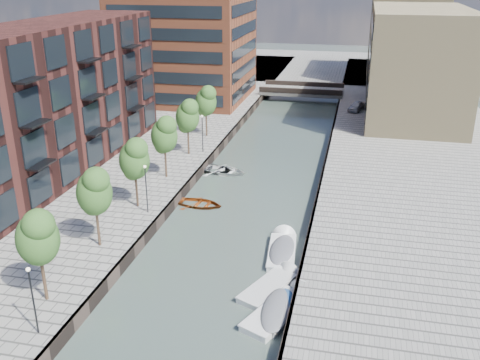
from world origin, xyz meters
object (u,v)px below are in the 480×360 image
(tree_6, at_px, (206,100))
(motorboat_4, at_px, (282,249))
(motorboat_1, at_px, (281,309))
(tree_4, at_px, (164,134))
(sloop_4, at_px, (212,171))
(tree_3, at_px, (134,158))
(motorboat_3, at_px, (285,307))
(motorboat_2, at_px, (273,285))
(sloop_3, at_px, (224,173))
(tree_1, at_px, (37,236))
(tree_5, at_px, (187,115))
(car, at_px, (356,106))
(bridge, at_px, (302,91))
(sloop_2, at_px, (200,206))
(tree_2, at_px, (94,190))

(tree_6, relative_size, motorboat_4, 1.04)
(motorboat_1, bearing_deg, tree_6, 113.57)
(tree_4, height_order, sloop_4, tree_4)
(tree_3, bearing_deg, motorboat_3, -36.86)
(motorboat_1, xyz_separation_m, motorboat_2, (-0.94, 2.70, -0.13))
(sloop_3, bearing_deg, motorboat_4, -141.30)
(tree_1, height_order, sloop_4, tree_1)
(tree_5, relative_size, motorboat_3, 1.09)
(tree_6, distance_m, car, 23.92)
(tree_1, xyz_separation_m, sloop_4, (3.10, 25.96, -5.31))
(bridge, relative_size, motorboat_2, 2.43)
(tree_3, distance_m, sloop_4, 13.45)
(tree_4, relative_size, sloop_2, 1.45)
(tree_1, relative_size, motorboat_1, 1.00)
(bridge, bearing_deg, tree_2, -98.95)
(sloop_2, bearing_deg, motorboat_1, -140.02)
(motorboat_1, xyz_separation_m, car, (3.36, 48.00, 1.44))
(sloop_4, bearing_deg, motorboat_4, -141.28)
(tree_3, height_order, motorboat_3, tree_3)
(motorboat_2, height_order, car, car)
(sloop_3, bearing_deg, tree_5, 72.46)
(sloop_4, distance_m, car, 28.96)
(bridge, xyz_separation_m, car, (8.74, -9.82, 0.27))
(tree_5, bearing_deg, motorboat_1, -60.78)
(motorboat_1, distance_m, motorboat_3, 0.33)
(motorboat_3, bearing_deg, tree_4, 128.71)
(motorboat_3, bearing_deg, bridge, 95.52)
(tree_6, height_order, car, tree_6)
(motorboat_2, height_order, motorboat_4, motorboat_4)
(sloop_3, xyz_separation_m, motorboat_2, (8.45, -19.81, 0.10))
(tree_3, relative_size, tree_5, 1.00)
(tree_5, xyz_separation_m, sloop_3, (4.49, -2.31, -5.31))
(tree_2, bearing_deg, sloop_3, 76.49)
(tree_5, relative_size, sloop_2, 1.45)
(motorboat_2, bearing_deg, sloop_3, 113.10)
(tree_6, bearing_deg, tree_1, -90.00)
(motorboat_2, distance_m, motorboat_4, 4.78)
(tree_5, bearing_deg, motorboat_2, -59.67)
(motorboat_4, distance_m, car, 40.78)
(tree_2, bearing_deg, bridge, 81.05)
(tree_3, height_order, sloop_4, tree_3)
(bridge, bearing_deg, sloop_2, -95.30)
(car, bearing_deg, tree_5, -110.04)
(sloop_3, relative_size, sloop_4, 1.02)
(tree_4, bearing_deg, tree_3, -90.00)
(tree_3, bearing_deg, motorboat_4, -14.59)
(tree_4, bearing_deg, motorboat_2, -49.44)
(tree_6, bearing_deg, bridge, 71.90)
(tree_2, distance_m, motorboat_2, 14.00)
(tree_1, relative_size, sloop_2, 1.45)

